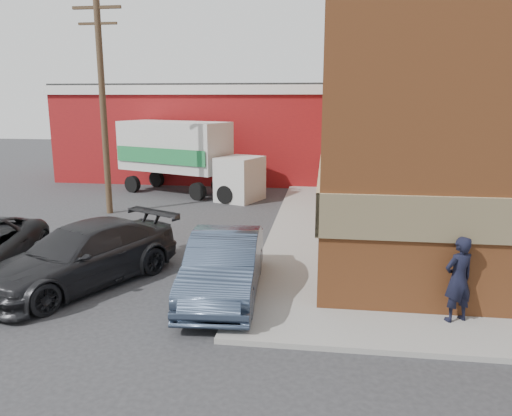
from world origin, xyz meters
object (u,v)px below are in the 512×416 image
at_px(box_truck, 186,153).
at_px(sedan, 224,265).
at_px(warehouse, 204,131).
at_px(utility_pole, 103,100).
at_px(man, 458,279).
at_px(suv_b, 82,255).

bearing_deg(box_truck, sedan, -48.83).
xyz_separation_m(warehouse, sedan, (5.20, -19.29, -2.02)).
height_order(utility_pole, box_truck, utility_pole).
bearing_deg(sedan, box_truck, 105.50).
distance_m(warehouse, utility_pole, 11.27).
xyz_separation_m(utility_pole, sedan, (6.70, -8.29, -3.95)).
xyz_separation_m(man, box_truck, (-9.86, 13.83, 1.05)).
height_order(utility_pole, sedan, utility_pole).
height_order(utility_pole, suv_b, utility_pole).
distance_m(warehouse, man, 22.87).
bearing_deg(warehouse, suv_b, -85.89).
xyz_separation_m(sedan, suv_b, (-3.83, 0.23, 0.01)).
bearing_deg(utility_pole, box_truck, 65.22).
relative_size(warehouse, box_truck, 2.12).
relative_size(sedan, suv_b, 0.87).
height_order(utility_pole, man, utility_pole).
height_order(man, sedan, man).
xyz_separation_m(man, suv_b, (-9.11, 1.20, -0.27)).
height_order(man, suv_b, man).
xyz_separation_m(suv_b, box_truck, (-0.75, 12.64, 1.31)).
height_order(sedan, box_truck, box_truck).
relative_size(utility_pole, man, 4.78).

